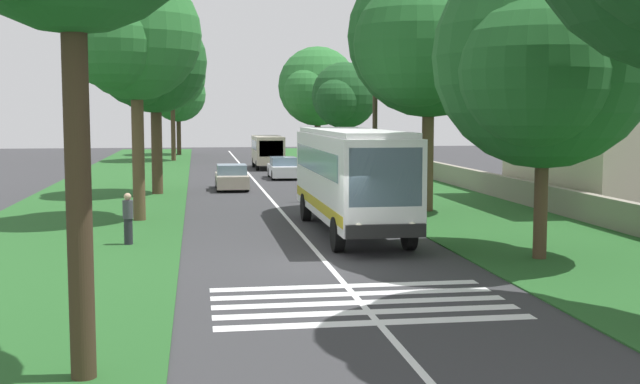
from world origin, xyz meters
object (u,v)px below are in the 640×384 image
at_px(trailing_car_0, 232,178).
at_px(roadside_tree_right_2, 424,40).
at_px(roadside_tree_left_0, 151,65).
at_px(roadside_tree_left_4, 177,96).
at_px(roadside_tree_left_2, 170,78).
at_px(utility_pole, 375,113).
at_px(coach_bus, 350,174).
at_px(roadside_tree_right_3, 343,97).
at_px(roadside_tree_right_4, 537,64).
at_px(pedestrian, 128,218).
at_px(trailing_car_1, 283,168).
at_px(trailing_minibus_0, 268,149).
at_px(roadside_tree_right_1, 315,89).
at_px(roadside_tree_left_1, 132,40).

bearing_deg(trailing_car_0, roadside_tree_right_2, -146.46).
relative_size(roadside_tree_left_0, roadside_tree_left_4, 1.08).
bearing_deg(roadside_tree_left_2, roadside_tree_left_0, 179.88).
height_order(roadside_tree_left_2, utility_pole, roadside_tree_left_2).
relative_size(coach_bus, roadside_tree_right_2, 1.00).
xyz_separation_m(roadside_tree_right_3, roadside_tree_right_4, (-31.73, 0.03, 0.39)).
xyz_separation_m(roadside_tree_right_2, pedestrian, (-7.17, 11.96, -6.53)).
height_order(trailing_car_1, roadside_tree_left_4, roadside_tree_left_4).
height_order(coach_bus, roadside_tree_left_2, roadside_tree_left_2).
height_order(trailing_car_0, pedestrian, pedestrian).
relative_size(trailing_car_0, trailing_minibus_0, 0.72).
bearing_deg(roadside_tree_left_0, coach_bus, -152.67).
relative_size(roadside_tree_left_0, roadside_tree_left_2, 0.92).
relative_size(roadside_tree_right_2, utility_pole, 1.35).
xyz_separation_m(coach_bus, trailing_minibus_0, (33.95, -0.00, -0.60)).
distance_m(coach_bus, roadside_tree_left_0, 17.47).
height_order(trailing_car_1, roadside_tree_right_4, roadside_tree_right_4).
bearing_deg(roadside_tree_left_4, trailing_car_1, -166.40).
distance_m(trailing_minibus_0, roadside_tree_left_4, 23.41).
relative_size(trailing_minibus_0, pedestrian, 3.55).
height_order(roadside_tree_right_2, pedestrian, roadside_tree_right_2).
distance_m(roadside_tree_left_0, roadside_tree_left_4, 40.77).
distance_m(trailing_car_0, roadside_tree_right_2, 15.60).
height_order(roadside_tree_left_2, roadside_tree_right_1, roadside_tree_left_2).
bearing_deg(roadside_tree_left_0, trailing_car_0, -62.10).
xyz_separation_m(trailing_minibus_0, roadside_tree_left_2, (11.43, 7.66, 5.86)).
height_order(coach_bus, trailing_car_1, coach_bus).
distance_m(trailing_car_0, utility_pole, 10.46).
height_order(trailing_minibus_0, roadside_tree_left_1, roadside_tree_left_1).
height_order(roadside_tree_right_4, pedestrian, roadside_tree_right_4).
bearing_deg(pedestrian, roadside_tree_left_1, 1.87).
distance_m(roadside_tree_left_2, roadside_tree_right_3, 23.11).
distance_m(coach_bus, trailing_car_0, 17.60).
distance_m(trailing_car_1, roadside_tree_right_3, 6.44).
relative_size(trailing_car_0, roadside_tree_left_1, 0.43).
relative_size(roadside_tree_left_2, roadside_tree_right_4, 1.15).
height_order(trailing_car_0, roadside_tree_left_0, roadside_tree_left_0).
xyz_separation_m(roadside_tree_right_4, pedestrian, (4.25, 12.08, -4.84)).
bearing_deg(roadside_tree_right_2, roadside_tree_left_0, 51.62).
bearing_deg(roadside_tree_right_2, roadside_tree_right_4, -179.39).
bearing_deg(roadside_tree_left_0, pedestrian, -179.94).
distance_m(roadside_tree_left_0, utility_pole, 12.20).
bearing_deg(utility_pole, trailing_minibus_0, 7.40).
bearing_deg(coach_bus, roadside_tree_right_1, -6.40).
height_order(roadside_tree_right_1, pedestrian, roadside_tree_right_1).
xyz_separation_m(coach_bus, roadside_tree_right_3, (25.78, -4.41, 3.21)).
xyz_separation_m(roadside_tree_right_3, pedestrian, (-27.48, 12.12, -4.45)).
distance_m(roadside_tree_left_1, roadside_tree_left_4, 51.28).
distance_m(coach_bus, roadside_tree_right_1, 36.24).
xyz_separation_m(roadside_tree_left_0, utility_pole, (-4.99, -10.85, -2.52)).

